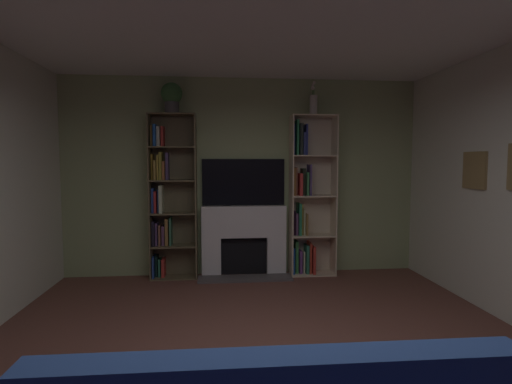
{
  "coord_description": "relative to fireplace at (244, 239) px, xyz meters",
  "views": [
    {
      "loc": [
        -0.38,
        -2.58,
        1.64
      ],
      "look_at": [
        0.0,
        1.26,
        1.34
      ],
      "focal_mm": 27.78,
      "sensor_mm": 36.0,
      "label": 1
    }
  ],
  "objects": [
    {
      "name": "bookshelf_left",
      "position": [
        -1.06,
        -0.01,
        0.62
      ],
      "size": [
        0.65,
        0.3,
        2.29
      ],
      "color": "brown",
      "rests_on": "ground_plane"
    },
    {
      "name": "wall_back_accent",
      "position": [
        0.0,
        0.13,
        0.89
      ],
      "size": [
        5.2,
        0.06,
        2.82
      ],
      "primitive_type": "cube",
      "color": "#9CAE7A",
      "rests_on": "ground_plane"
    },
    {
      "name": "fireplace",
      "position": [
        0.0,
        0.0,
        0.0
      ],
      "size": [
        1.31,
        0.49,
        1.0
      ],
      "color": "white",
      "rests_on": "ground_plane"
    },
    {
      "name": "potted_plant",
      "position": [
        -0.99,
        -0.05,
        2.01
      ],
      "size": [
        0.29,
        0.29,
        0.42
      ],
      "color": "#4B4B4D",
      "rests_on": "bookshelf_left"
    },
    {
      "name": "tv",
      "position": [
        0.0,
        0.07,
        0.82
      ],
      "size": [
        1.18,
        0.06,
        0.66
      ],
      "primitive_type": "cube",
      "color": "black",
      "rests_on": "fireplace"
    },
    {
      "name": "bookshelf_right",
      "position": [
        0.91,
        -0.02,
        0.56
      ],
      "size": [
        0.65,
        0.32,
        2.29
      ],
      "color": "beige",
      "rests_on": "ground_plane"
    },
    {
      "name": "vase_with_flowers",
      "position": [
        0.99,
        -0.05,
        1.95
      ],
      "size": [
        0.11,
        0.11,
        0.48
      ],
      "color": "beige",
      "rests_on": "bookshelf_right"
    }
  ]
}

